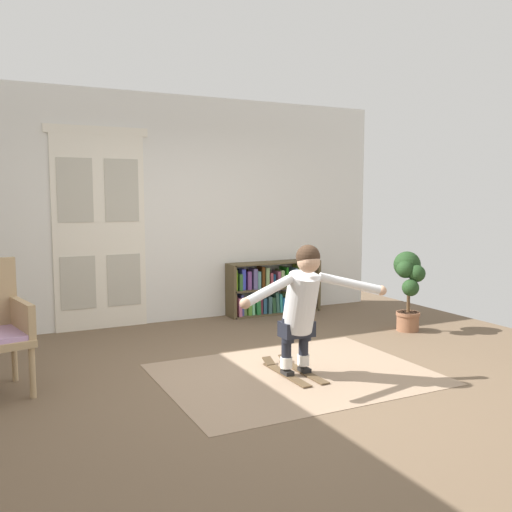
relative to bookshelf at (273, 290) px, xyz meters
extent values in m
plane|color=brown|center=(-1.37, -2.39, -0.33)|extent=(7.20, 7.20, 0.00)
cube|color=silver|center=(-1.37, 0.21, 1.12)|extent=(6.00, 0.10, 2.90)
cube|color=silver|center=(-2.57, 0.16, 0.85)|extent=(0.55, 0.04, 2.35)
cube|color=#B6B0A0|center=(-2.57, 0.14, 1.36)|extent=(0.41, 0.01, 0.76)
cube|color=#B6B0A0|center=(-2.57, 0.14, 0.26)|extent=(0.41, 0.01, 0.64)
cube|color=silver|center=(-2.02, 0.16, 0.85)|extent=(0.55, 0.04, 2.35)
cube|color=#B6B0A0|center=(-2.02, 0.14, 1.36)|extent=(0.41, 0.01, 0.76)
cube|color=#B6B0A0|center=(-2.02, 0.14, 0.26)|extent=(0.41, 0.01, 0.64)
cube|color=silver|center=(-2.29, 0.16, 2.07)|extent=(1.22, 0.04, 0.10)
cube|color=gray|center=(-1.07, -2.45, -0.32)|extent=(2.40, 1.82, 0.01)
cube|color=brown|center=(-0.63, 0.00, 0.03)|extent=(0.04, 0.30, 0.72)
cube|color=brown|center=(0.68, 0.00, 0.03)|extent=(0.04, 0.30, 0.72)
cube|color=brown|center=(0.02, 0.00, -0.32)|extent=(1.30, 0.30, 0.02)
cube|color=brown|center=(0.02, 0.00, 0.03)|extent=(1.30, 0.30, 0.02)
cube|color=brown|center=(0.02, 0.00, 0.38)|extent=(1.30, 0.30, 0.02)
cube|color=#4E211B|center=(-0.59, 0.01, -0.17)|extent=(0.04, 0.17, 0.28)
cube|color=#C06487|center=(-0.54, 0.00, -0.19)|extent=(0.05, 0.23, 0.25)
cube|color=#44458C|center=(-0.49, -0.01, -0.17)|extent=(0.04, 0.15, 0.29)
cube|color=olive|center=(-0.45, 0.02, -0.19)|extent=(0.05, 0.16, 0.23)
cube|color=#599B35|center=(-0.38, 0.01, -0.21)|extent=(0.05, 0.21, 0.19)
cube|color=#79D695|center=(-0.33, -0.02, -0.21)|extent=(0.04, 0.14, 0.20)
cube|color=#247437|center=(-0.26, 0.02, -0.18)|extent=(0.07, 0.24, 0.26)
cube|color=#581F2D|center=(-0.21, -0.02, -0.17)|extent=(0.03, 0.16, 0.28)
cube|color=#2A5975|center=(-0.15, 0.00, -0.20)|extent=(0.05, 0.17, 0.21)
cube|color=#385C5E|center=(-0.09, -0.01, -0.19)|extent=(0.05, 0.20, 0.23)
cube|color=#264C2D|center=(-0.02, 0.00, -0.20)|extent=(0.07, 0.19, 0.22)
cube|color=#356154|center=(0.03, 0.00, -0.17)|extent=(0.06, 0.19, 0.29)
cube|color=teal|center=(0.09, 0.01, -0.18)|extent=(0.04, 0.23, 0.25)
cube|color=#226DB1|center=(0.14, -0.01, -0.21)|extent=(0.06, 0.19, 0.20)
cube|color=#C7C672|center=(0.20, -0.01, -0.18)|extent=(0.06, 0.19, 0.26)
cube|color=purple|center=(0.26, 0.00, -0.21)|extent=(0.04, 0.23, 0.21)
cube|color=#1E7089|center=(0.32, 0.00, -0.21)|extent=(0.05, 0.15, 0.21)
cube|color=#D5717B|center=(0.38, 0.01, -0.18)|extent=(0.06, 0.19, 0.25)
cube|color=#B45E35|center=(0.46, -0.01, -0.22)|extent=(0.06, 0.23, 0.18)
cube|color=#6A4A8C|center=(0.53, 0.02, -0.19)|extent=(0.04, 0.22, 0.24)
cube|color=#55377E|center=(0.59, 0.01, -0.20)|extent=(0.04, 0.14, 0.22)
cube|color=#7BB31A|center=(-0.59, -0.02, 0.18)|extent=(0.03, 0.18, 0.28)
cube|color=#305F2D|center=(-0.53, -0.02, 0.15)|extent=(0.05, 0.19, 0.22)
cube|color=#3E48D5|center=(-0.47, 0.01, 0.18)|extent=(0.06, 0.17, 0.28)
cube|color=#6D3D80|center=(-0.39, 0.00, 0.17)|extent=(0.05, 0.18, 0.25)
cube|color=slate|center=(-0.31, -0.02, 0.18)|extent=(0.06, 0.18, 0.28)
cube|color=slate|center=(-0.25, 0.01, 0.16)|extent=(0.04, 0.23, 0.24)
cube|color=#4C290E|center=(-0.19, -0.01, 0.19)|extent=(0.04, 0.18, 0.30)
cube|color=#7B9D63|center=(-0.12, -0.02, 0.18)|extent=(0.05, 0.16, 0.28)
cube|color=#963D49|center=(-0.06, 0.00, 0.15)|extent=(0.04, 0.22, 0.21)
cube|color=navy|center=(-0.02, -0.01, 0.13)|extent=(0.04, 0.16, 0.19)
cube|color=#8E4762|center=(0.05, -0.01, 0.15)|extent=(0.04, 0.21, 0.22)
cube|color=#96BB75|center=(0.12, 0.02, 0.16)|extent=(0.05, 0.20, 0.23)
cube|color=#186315|center=(0.18, 0.00, 0.18)|extent=(0.03, 0.22, 0.27)
cube|color=#999B49|center=(0.23, 0.01, 0.13)|extent=(0.03, 0.23, 0.18)
cube|color=#71497C|center=(0.28, -0.01, 0.13)|extent=(0.05, 0.21, 0.19)
cube|color=#6F9CC0|center=(0.33, 0.01, 0.17)|extent=(0.05, 0.21, 0.25)
cube|color=#B1C83C|center=(0.41, 0.01, 0.19)|extent=(0.06, 0.19, 0.29)
cube|color=#55489D|center=(0.47, 0.01, 0.17)|extent=(0.04, 0.18, 0.26)
cube|color=#6698D4|center=(0.52, -0.01, 0.14)|extent=(0.05, 0.22, 0.19)
cube|color=tan|center=(0.59, 0.00, 0.14)|extent=(0.05, 0.19, 0.20)
cylinder|color=tan|center=(-3.27, -2.03, -0.12)|extent=(0.06, 0.06, 0.42)
cylinder|color=tan|center=(-3.37, -1.52, -0.12)|extent=(0.06, 0.06, 0.42)
cube|color=tan|center=(-3.31, -1.77, 0.29)|extent=(0.17, 0.56, 0.28)
cylinder|color=brown|center=(1.00, -1.61, -0.21)|extent=(0.27, 0.27, 0.23)
cylinder|color=brown|center=(1.00, -1.61, -0.12)|extent=(0.29, 0.29, 0.04)
cylinder|color=#4C3823|center=(1.00, -1.61, 0.08)|extent=(0.04, 0.04, 0.36)
sphere|color=#1F3C1B|center=(1.04, -1.53, 0.47)|extent=(0.32, 0.32, 0.32)
sphere|color=#1F3C1B|center=(0.93, -1.61, 0.42)|extent=(0.21, 0.21, 0.21)
sphere|color=#1F3C1B|center=(0.95, -1.70, 0.21)|extent=(0.20, 0.20, 0.20)
sphere|color=#1F3C1B|center=(1.04, -1.70, 0.38)|extent=(0.21, 0.21, 0.21)
cube|color=brown|center=(-1.16, -2.45, -0.31)|extent=(0.09, 0.75, 0.01)
cube|color=brown|center=(-1.16, -2.11, -0.28)|extent=(0.09, 0.11, 0.06)
cube|color=black|center=(-1.16, -2.47, -0.29)|extent=(0.08, 0.12, 0.04)
cube|color=brown|center=(-0.98, -2.45, -0.31)|extent=(0.09, 0.75, 0.01)
cube|color=brown|center=(-0.98, -2.11, -0.28)|extent=(0.09, 0.11, 0.06)
cube|color=black|center=(-0.98, -2.47, -0.29)|extent=(0.08, 0.12, 0.04)
cylinder|color=white|center=(-1.16, -2.45, -0.20)|extent=(0.11, 0.11, 0.10)
cylinder|color=black|center=(-1.16, -2.45, 0.00)|extent=(0.09, 0.09, 0.30)
cylinder|color=black|center=(-1.16, -2.48, 0.10)|extent=(0.11, 0.11, 0.22)
cylinder|color=white|center=(-0.98, -2.45, -0.20)|extent=(0.11, 0.11, 0.10)
cylinder|color=black|center=(-0.98, -2.45, 0.00)|extent=(0.09, 0.09, 0.30)
cylinder|color=black|center=(-0.98, -2.48, 0.10)|extent=(0.11, 0.11, 0.22)
cube|color=black|center=(-1.07, -2.48, 0.10)|extent=(0.30, 0.18, 0.14)
cylinder|color=silver|center=(-1.07, -2.55, 0.36)|extent=(0.28, 0.40, 0.57)
sphere|color=tan|center=(-1.07, -2.67, 0.74)|extent=(0.20, 0.20, 0.20)
sphere|color=#382619|center=(-1.07, -2.66, 0.78)|extent=(0.21, 0.21, 0.21)
cylinder|color=silver|center=(-1.48, -2.72, 0.52)|extent=(0.57, 0.29, 0.21)
sphere|color=tan|center=(-1.74, -2.82, 0.46)|extent=(0.09, 0.09, 0.09)
cylinder|color=silver|center=(-0.66, -2.72, 0.52)|extent=(0.57, 0.29, 0.21)
sphere|color=tan|center=(-0.40, -2.82, 0.46)|extent=(0.09, 0.09, 0.09)
camera|label=1|loc=(-3.59, -6.75, 1.30)|focal=39.23mm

